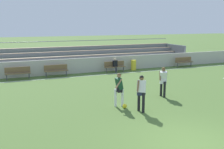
{
  "coord_description": "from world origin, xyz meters",
  "views": [
    {
      "loc": [
        -5.84,
        -6.74,
        4.02
      ],
      "look_at": [
        -0.24,
        6.46,
        1.28
      ],
      "focal_mm": 42.8,
      "sensor_mm": 36.0,
      "label": 1
    }
  ],
  "objects_px": {
    "bench_far_right": "(18,72)",
    "player_white_overlapping": "(141,90)",
    "bench_centre_sideline": "(115,66)",
    "soccer_ball": "(125,106)",
    "bench_near_wall_gap": "(184,61)",
    "player_white_on_ball": "(163,79)",
    "bleacher_stand": "(54,58)",
    "trash_bin": "(134,65)",
    "spectator_seated": "(115,64)",
    "bench_far_left": "(56,69)",
    "player_dark_dropping_back": "(119,87)"
  },
  "relations": [
    {
      "from": "spectator_seated",
      "to": "soccer_ball",
      "type": "height_order",
      "value": "spectator_seated"
    },
    {
      "from": "player_white_on_ball",
      "to": "soccer_ball",
      "type": "xyz_separation_m",
      "value": [
        -2.86,
        -1.06,
        -0.88
      ]
    },
    {
      "from": "trash_bin",
      "to": "spectator_seated",
      "type": "relative_size",
      "value": 0.74
    },
    {
      "from": "soccer_ball",
      "to": "spectator_seated",
      "type": "bearing_deg",
      "value": 69.02
    },
    {
      "from": "spectator_seated",
      "to": "player_white_on_ball",
      "type": "xyz_separation_m",
      "value": [
        -0.63,
        -8.04,
        0.29
      ]
    },
    {
      "from": "player_white_overlapping",
      "to": "player_white_on_ball",
      "type": "relative_size",
      "value": 1.03
    },
    {
      "from": "spectator_seated",
      "to": "soccer_ball",
      "type": "distance_m",
      "value": 9.76
    },
    {
      "from": "bench_near_wall_gap",
      "to": "spectator_seated",
      "type": "relative_size",
      "value": 1.49
    },
    {
      "from": "player_white_overlapping",
      "to": "soccer_ball",
      "type": "distance_m",
      "value": 1.28
    },
    {
      "from": "player_white_overlapping",
      "to": "soccer_ball",
      "type": "height_order",
      "value": "player_white_overlapping"
    },
    {
      "from": "bench_centre_sideline",
      "to": "spectator_seated",
      "type": "height_order",
      "value": "spectator_seated"
    },
    {
      "from": "bench_near_wall_gap",
      "to": "bench_centre_sideline",
      "type": "xyz_separation_m",
      "value": [
        -7.14,
        0.0,
        0.0
      ]
    },
    {
      "from": "trash_bin",
      "to": "soccer_ball",
      "type": "relative_size",
      "value": 4.09
    },
    {
      "from": "bleacher_stand",
      "to": "soccer_ball",
      "type": "xyz_separation_m",
      "value": [
        0.92,
        -12.54,
        -0.9
      ]
    },
    {
      "from": "bench_near_wall_gap",
      "to": "player_white_on_ball",
      "type": "xyz_separation_m",
      "value": [
        -7.77,
        -8.15,
        0.45
      ]
    },
    {
      "from": "bleacher_stand",
      "to": "player_white_on_ball",
      "type": "height_order",
      "value": "bleacher_stand"
    },
    {
      "from": "player_white_on_ball",
      "to": "trash_bin",
      "type": "bearing_deg",
      "value": 73.22
    },
    {
      "from": "player_white_overlapping",
      "to": "bench_far_left",
      "type": "bearing_deg",
      "value": 100.9
    },
    {
      "from": "bench_far_left",
      "to": "trash_bin",
      "type": "height_order",
      "value": "bench_far_left"
    },
    {
      "from": "bleacher_stand",
      "to": "bench_near_wall_gap",
      "type": "distance_m",
      "value": 12.03
    },
    {
      "from": "bleacher_stand",
      "to": "bench_far_right",
      "type": "xyz_separation_m",
      "value": [
        -3.33,
        -3.33,
        -0.46
      ]
    },
    {
      "from": "player_dark_dropping_back",
      "to": "bench_far_right",
      "type": "bearing_deg",
      "value": 115.07
    },
    {
      "from": "bench_near_wall_gap",
      "to": "soccer_ball",
      "type": "distance_m",
      "value": 14.08
    },
    {
      "from": "player_dark_dropping_back",
      "to": "player_white_overlapping",
      "type": "bearing_deg",
      "value": -62.8
    },
    {
      "from": "bench_far_left",
      "to": "soccer_ball",
      "type": "distance_m",
      "value": 9.34
    },
    {
      "from": "player_white_overlapping",
      "to": "trash_bin",
      "type": "bearing_deg",
      "value": 64.22
    },
    {
      "from": "bench_far_left",
      "to": "bench_far_right",
      "type": "bearing_deg",
      "value": 180.0
    },
    {
      "from": "bench_near_wall_gap",
      "to": "player_white_on_ball",
      "type": "bearing_deg",
      "value": -133.62
    },
    {
      "from": "bench_far_right",
      "to": "player_white_overlapping",
      "type": "bearing_deg",
      "value": -64.67
    },
    {
      "from": "bench_far_left",
      "to": "bench_near_wall_gap",
      "type": "bearing_deg",
      "value": 0.0
    },
    {
      "from": "bench_far_right",
      "to": "bench_near_wall_gap",
      "type": "bearing_deg",
      "value": 0.0
    },
    {
      "from": "bench_far_right",
      "to": "player_white_overlapping",
      "type": "height_order",
      "value": "player_white_overlapping"
    },
    {
      "from": "spectator_seated",
      "to": "player_dark_dropping_back",
      "type": "xyz_separation_m",
      "value": [
        -3.62,
        -8.7,
        0.29
      ]
    },
    {
      "from": "player_dark_dropping_back",
      "to": "player_white_on_ball",
      "type": "relative_size",
      "value": 1.0
    },
    {
      "from": "bench_far_left",
      "to": "spectator_seated",
      "type": "xyz_separation_m",
      "value": [
        4.94,
        -0.12,
        0.16
      ]
    },
    {
      "from": "bleacher_stand",
      "to": "player_white_overlapping",
      "type": "xyz_separation_m",
      "value": [
        1.39,
        -13.3,
        0.02
      ]
    },
    {
      "from": "bench_far_left",
      "to": "bench_centre_sideline",
      "type": "height_order",
      "value": "same"
    },
    {
      "from": "bleacher_stand",
      "to": "bench_far_left",
      "type": "bearing_deg",
      "value": -99.07
    },
    {
      "from": "bench_far_right",
      "to": "trash_bin",
      "type": "bearing_deg",
      "value": 1.14
    },
    {
      "from": "bench_centre_sideline",
      "to": "player_white_overlapping",
      "type": "distance_m",
      "value": 10.43
    },
    {
      "from": "soccer_ball",
      "to": "player_white_overlapping",
      "type": "bearing_deg",
      "value": -58.26
    },
    {
      "from": "bleacher_stand",
      "to": "player_dark_dropping_back",
      "type": "bearing_deg",
      "value": -86.26
    },
    {
      "from": "bench_far_left",
      "to": "soccer_ball",
      "type": "height_order",
      "value": "bench_far_left"
    },
    {
      "from": "bench_centre_sideline",
      "to": "player_white_on_ball",
      "type": "bearing_deg",
      "value": -94.41
    },
    {
      "from": "bench_near_wall_gap",
      "to": "bench_centre_sideline",
      "type": "height_order",
      "value": "same"
    },
    {
      "from": "bench_far_left",
      "to": "player_white_on_ball",
      "type": "xyz_separation_m",
      "value": [
        4.31,
        -8.15,
        0.45
      ]
    },
    {
      "from": "player_white_overlapping",
      "to": "bench_centre_sideline",
      "type": "bearing_deg",
      "value": 73.15
    },
    {
      "from": "bench_far_right",
      "to": "bench_centre_sideline",
      "type": "distance_m",
      "value": 7.74
    },
    {
      "from": "bench_centre_sideline",
      "to": "player_white_overlapping",
      "type": "height_order",
      "value": "player_white_overlapping"
    },
    {
      "from": "bench_far_left",
      "to": "player_white_on_ball",
      "type": "distance_m",
      "value": 9.24
    }
  ]
}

